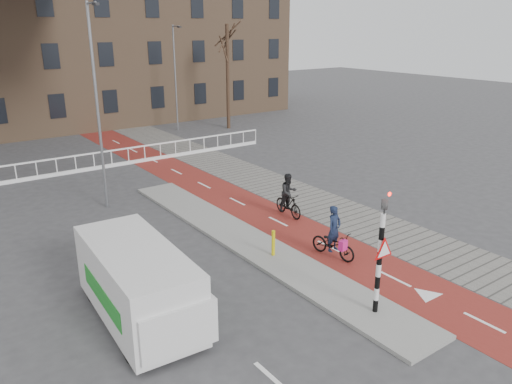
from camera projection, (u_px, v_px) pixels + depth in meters
ground at (339, 280)px, 15.70m from camera, size 120.00×120.00×0.00m
bike_lane at (214, 190)px, 24.22m from camera, size 2.50×60.00×0.01m
sidewalk at (261, 180)px, 25.77m from camera, size 3.00×60.00×0.01m
curb_island at (248, 241)px, 18.37m from camera, size 1.80×16.00×0.12m
traffic_signal at (381, 250)px, 13.18m from camera, size 0.80×0.80×3.68m
bollard at (273, 243)px, 17.02m from camera, size 0.12×0.12×0.90m
cyclist_near at (334, 240)px, 17.09m from camera, size 0.89×1.84×1.86m
cyclist_far at (288, 199)px, 20.75m from camera, size 0.81×1.72×1.84m
van at (137, 282)px, 13.34m from camera, size 2.19×4.93×2.08m
railing at (37, 173)px, 25.90m from camera, size 28.00×0.10×0.99m
townhouse_row at (1, 22)px, 36.16m from camera, size 46.00×10.00×15.90m
tree_right at (228, 78)px, 37.60m from camera, size 0.27×0.27×7.72m
streetlight_near at (98, 111)px, 20.65m from camera, size 0.12×0.12×8.53m
streetlight_right at (175, 79)px, 36.99m from camera, size 0.12×0.12×7.65m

